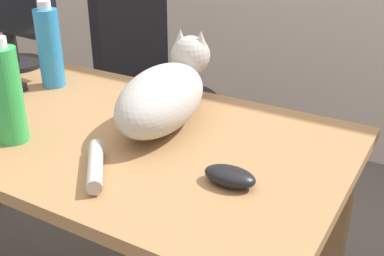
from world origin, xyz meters
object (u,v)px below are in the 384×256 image
at_px(cat, 165,93).
at_px(computer_mouse, 230,176).
at_px(office_chair, 157,122).
at_px(water_bottle, 50,47).
at_px(spray_bottle, 7,94).

relative_size(cat, computer_mouse, 5.52).
bearing_deg(office_chair, water_bottle, -92.88).
height_order(cat, water_bottle, water_bottle).
relative_size(computer_mouse, water_bottle, 0.43).
xyz_separation_m(office_chair, computer_mouse, (0.69, -0.75, 0.34)).
height_order(cat, spray_bottle, spray_bottle).
height_order(computer_mouse, water_bottle, water_bottle).
bearing_deg(water_bottle, computer_mouse, -18.49).
relative_size(cat, water_bottle, 2.36).
xyz_separation_m(office_chair, water_bottle, (-0.03, -0.51, 0.44)).
distance_m(water_bottle, spray_bottle, 0.37).
height_order(computer_mouse, spray_bottle, spray_bottle).
distance_m(cat, computer_mouse, 0.33).
bearing_deg(spray_bottle, cat, 45.37).
relative_size(computer_mouse, spray_bottle, 0.44).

